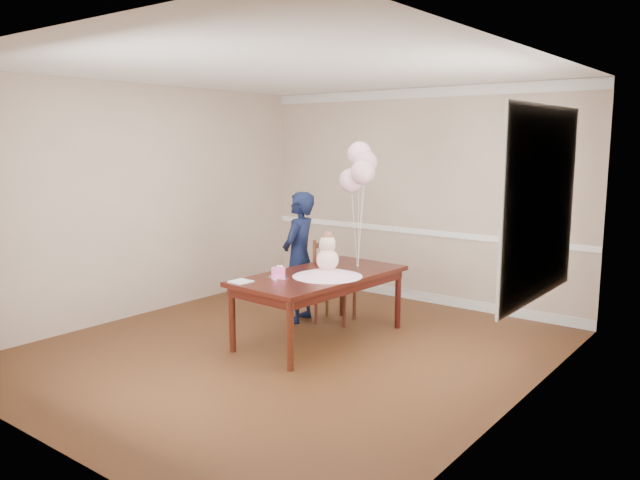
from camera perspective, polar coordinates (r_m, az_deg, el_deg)
The scene contains 48 objects.
floor at distance 6.28m, azimuth -2.79°, elevation -9.99°, with size 4.50×5.00×0.00m, color #381D0E.
ceiling at distance 5.97m, azimuth -3.00°, elevation 15.32°, with size 4.50×5.00×0.02m, color white.
wall_back at distance 8.03m, azimuth 8.81°, elevation 3.98°, with size 4.50×0.02×2.70m, color tan.
wall_front at distance 4.41m, azimuth -24.53°, elevation -0.89°, with size 4.50×0.02×2.70m, color tan.
wall_left at distance 7.62m, azimuth -15.88°, elevation 3.47°, with size 0.02×5.00×2.70m, color tan.
wall_right at distance 4.84m, azimuth 17.82°, elevation 0.32°, with size 0.02×5.00×2.70m, color tan.
chair_rail_trim at distance 8.07m, azimuth 8.69°, elevation 0.79°, with size 4.50×0.02×0.07m, color white.
crown_molding at distance 8.01m, azimuth 9.00°, elevation 13.13°, with size 4.50×0.02×0.12m, color silver.
baseboard_trim at distance 8.23m, azimuth 8.55°, elevation -5.01°, with size 4.50×0.02×0.12m, color silver.
window_frame at distance 5.29m, azimuth 19.56°, elevation 3.13°, with size 0.02×1.66×1.56m, color silver.
window_blinds at distance 5.30m, azimuth 19.38°, elevation 3.15°, with size 0.01×1.50×1.40m, color white.
dining_table_top at distance 6.41m, azimuth 0.00°, elevation -3.29°, with size 0.93×1.86×0.05m, color black.
table_apron at distance 6.43m, azimuth 0.00°, elevation -3.90°, with size 0.84×1.77×0.09m, color black.
table_leg_fl at distance 6.18m, azimuth -8.04°, elevation -7.20°, with size 0.07×0.07×0.65m, color black.
table_leg_fr at distance 5.64m, azimuth -2.74°, elevation -8.73°, with size 0.07×0.07×0.65m, color black.
table_leg_bl at distance 7.38m, azimuth 2.07°, elevation -4.43°, with size 0.07×0.07×0.65m, color black.
table_leg_br at distance 6.93m, azimuth 7.14°, elevation -5.39°, with size 0.07×0.07×0.65m, color black.
baby_skirt at distance 6.28m, azimuth 0.69°, elevation -2.91°, with size 0.71×0.71×0.09m, color #FDBAD6.
baby_torso at distance 6.25m, azimuth 0.69°, elevation -1.83°, with size 0.22×0.22×0.22m, color pink.
baby_head at distance 6.22m, azimuth 0.69°, elevation -0.23°, with size 0.16×0.16×0.16m, color beige.
baby_hair at distance 6.21m, azimuth 0.69°, elevation 0.28°, with size 0.11×0.11×0.11m, color brown.
cake_platter at distance 6.23m, azimuth -3.83°, elevation -3.42°, with size 0.21×0.21×0.01m, color silver.
birthday_cake at distance 6.22m, azimuth -3.84°, elevation -2.97°, with size 0.14×0.14×0.09m, color #F14CA0.
cake_flower_a at distance 6.21m, azimuth -3.84°, elevation -2.42°, with size 0.03×0.03×0.03m, color white.
cake_flower_b at distance 6.20m, azimuth -3.54°, elevation -2.43°, with size 0.03×0.03×0.03m, color white.
rose_vase_near at distance 6.69m, azimuth 0.66°, elevation -1.91°, with size 0.09×0.09×0.15m, color silver.
roses_near at distance 6.66m, azimuth 0.67°, elevation -0.50°, with size 0.18×0.18×0.18m, color #FBD2DC.
napkin at distance 6.08m, azimuth -7.25°, elevation -3.78°, with size 0.19×0.19×0.01m, color silver.
balloon_weight at distance 6.74m, azimuth 3.46°, elevation -2.42°, with size 0.04×0.04×0.02m, color silver.
balloon_a at distance 6.67m, azimuth 2.90°, elevation 5.47°, with size 0.26×0.26×0.26m, color #E5A2BB.
balloon_b at distance 6.52m, azimuth 3.95°, elevation 6.20°, with size 0.26×0.26×0.26m, color #DF9EAB.
balloon_c at distance 6.67m, azimuth 4.17°, elevation 7.06°, with size 0.26×0.26×0.26m, color #D99AB7.
balloon_d at distance 6.74m, azimuth 3.63°, elevation 7.88°, with size 0.26×0.26×0.26m, color #F2ABC1.
balloon_ribbon_a at distance 6.70m, azimuth 3.17°, elevation 0.92°, with size 0.00×0.00×0.78m, color silver.
balloon_ribbon_b at distance 6.62m, azimuth 3.69°, elevation 1.22°, with size 0.00×0.00×0.88m, color white.
balloon_ribbon_c at distance 6.69m, azimuth 3.81°, elevation 1.70°, with size 0.00×0.00×0.97m, color white.
balloon_ribbon_d at distance 6.72m, azimuth 3.54°, elevation 2.14°, with size 0.00×0.00×1.06m, color white.
dining_chair_seat at distance 7.09m, azimuth 1.43°, elevation -4.19°, with size 0.41×0.41×0.05m, color #37170F.
chair_leg_fl at distance 7.05m, azimuth -0.36°, elevation -6.11°, with size 0.04×0.04×0.40m, color #3E1911.
chair_leg_fr at distance 6.93m, azimuth 2.24°, elevation -6.38°, with size 0.04×0.04×0.40m, color black.
chair_leg_bl at distance 7.35m, azimuth 0.65°, elevation -5.47°, with size 0.04×0.04×0.40m, color #3E2411.
chair_leg_br at distance 7.24m, azimuth 3.16°, elevation -5.72°, with size 0.04×0.04×0.40m, color #34190E.
chair_back_post_l at distance 6.94m, azimuth -0.51°, elevation -2.16°, with size 0.04×0.04×0.53m, color #3D1B10.
chair_back_post_r at distance 7.25m, azimuth 0.52°, elevation -1.68°, with size 0.04×0.04×0.53m, color #371D0F.
chair_slat_low at distance 7.12m, azimuth 0.01°, elevation -2.81°, with size 0.03×0.38×0.05m, color #3D1B10.
chair_slat_mid at distance 7.09m, azimuth 0.01°, elevation -1.62°, with size 0.03×0.38×0.05m, color #37140F.
chair_slat_top at distance 7.06m, azimuth 0.01°, elevation -0.42°, with size 0.03×0.38×0.05m, color #3D1E10.
woman at distance 7.07m, azimuth -1.92°, elevation -1.58°, with size 0.54×0.36×1.48m, color black.
Camera 1 is at (3.86, -4.51, 2.05)m, focal length 35.00 mm.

